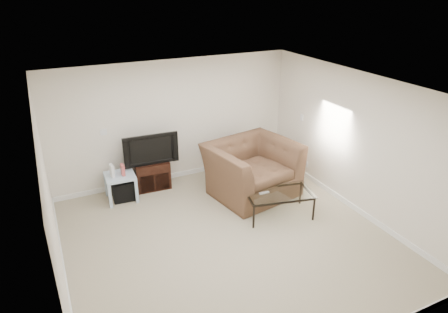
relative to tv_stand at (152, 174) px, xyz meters
name	(u,v)px	position (x,y,z in m)	size (l,w,h in m)	color
floor	(228,239)	(0.60, -2.28, -0.28)	(5.00, 5.00, 0.00)	tan
ceiling	(229,89)	(0.60, -2.28, 2.22)	(5.00, 5.00, 0.00)	white
wall_back	(174,121)	(0.60, 0.22, 0.97)	(5.00, 0.02, 2.50)	silver
wall_left	(50,208)	(-1.90, -2.28, 0.97)	(0.02, 5.00, 2.50)	silver
wall_right	(356,143)	(3.10, -2.28, 0.97)	(0.02, 5.00, 2.50)	silver
plate_back	(104,132)	(-0.80, 0.21, 0.97)	(0.12, 0.02, 0.12)	white
plate_right_switch	(302,117)	(3.09, -0.68, 0.97)	(0.02, 0.09, 0.13)	white
plate_right_outlet	(307,164)	(3.09, -0.98, 0.02)	(0.02, 0.08, 0.12)	white
tv_stand	(152,174)	(0.00, 0.00, 0.00)	(0.68, 0.47, 0.57)	black
dvd_player	(152,167)	(0.00, -0.04, 0.19)	(0.40, 0.28, 0.06)	black
television	(150,148)	(0.00, -0.03, 0.59)	(1.00, 0.20, 0.62)	black
side_table	(121,187)	(-0.67, -0.23, -0.02)	(0.54, 0.54, 0.52)	white
subwoofer	(123,190)	(-0.64, -0.21, -0.10)	(0.40, 0.40, 0.40)	black
game_console	(112,171)	(-0.80, -0.25, 0.36)	(0.05, 0.17, 0.24)	white
game_case	(123,170)	(-0.61, -0.25, 0.34)	(0.05, 0.15, 0.21)	#CC4C4C
recliner	(252,161)	(1.70, -1.08, 0.41)	(1.59, 1.03, 1.39)	brown
coffee_table	(278,204)	(1.73, -2.01, -0.05)	(1.17, 0.66, 0.46)	black
remote	(264,193)	(1.48, -1.92, 0.19)	(0.18, 0.05, 0.02)	#B2B2B7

